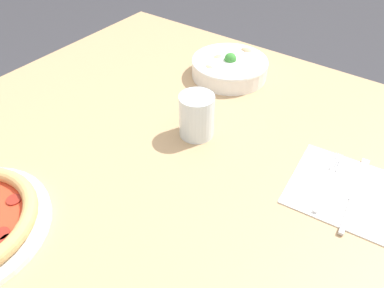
{
  "coord_description": "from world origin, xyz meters",
  "views": [
    {
      "loc": [
        0.36,
        -0.44,
        1.26
      ],
      "look_at": [
        0.02,
        0.03,
        0.75
      ],
      "focal_mm": 35.0,
      "sensor_mm": 36.0,
      "label": 1
    }
  ],
  "objects_px": {
    "bowl": "(229,66)",
    "fork": "(328,182)",
    "knife": "(354,196)",
    "glass": "(197,116)"
  },
  "relations": [
    {
      "from": "fork",
      "to": "knife",
      "type": "distance_m",
      "value": 0.05
    },
    {
      "from": "knife",
      "to": "bowl",
      "type": "bearing_deg",
      "value": 54.54
    },
    {
      "from": "bowl",
      "to": "knife",
      "type": "height_order",
      "value": "bowl"
    },
    {
      "from": "fork",
      "to": "glass",
      "type": "bearing_deg",
      "value": 88.92
    },
    {
      "from": "fork",
      "to": "knife",
      "type": "bearing_deg",
      "value": -103.36
    },
    {
      "from": "bowl",
      "to": "knife",
      "type": "xyz_separation_m",
      "value": [
        0.42,
        -0.24,
        -0.02
      ]
    },
    {
      "from": "bowl",
      "to": "fork",
      "type": "distance_m",
      "value": 0.43
    },
    {
      "from": "fork",
      "to": "glass",
      "type": "distance_m",
      "value": 0.3
    },
    {
      "from": "bowl",
      "to": "glass",
      "type": "bearing_deg",
      "value": -73.97
    },
    {
      "from": "knife",
      "to": "glass",
      "type": "bearing_deg",
      "value": 87.07
    }
  ]
}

